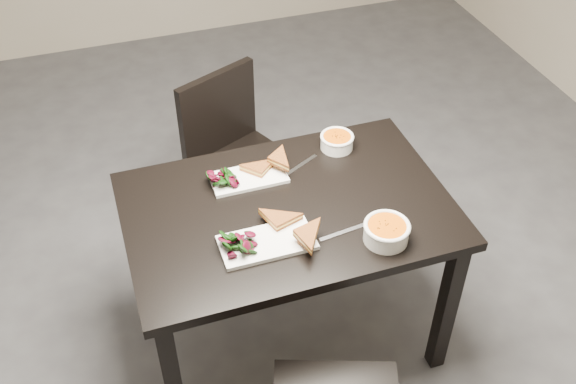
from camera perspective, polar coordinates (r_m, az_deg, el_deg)
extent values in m
plane|color=#47474C|center=(3.23, -4.68, -7.29)|extent=(5.00, 5.00, 0.00)
cube|color=black|center=(2.48, 0.00, -1.57)|extent=(1.20, 0.80, 0.04)
cube|color=black|center=(2.48, -9.75, -15.80)|extent=(0.06, 0.06, 0.71)
cube|color=black|center=(2.72, 13.37, -9.52)|extent=(0.06, 0.06, 0.71)
cube|color=black|center=(2.92, -12.33, -4.96)|extent=(0.06, 0.06, 0.71)
cube|color=black|center=(3.12, 7.43, -0.49)|extent=(0.06, 0.06, 0.71)
cube|color=black|center=(3.16, -3.59, 2.14)|extent=(0.56, 0.56, 0.04)
cube|color=black|center=(3.12, -3.79, -4.02)|extent=(0.05, 0.05, 0.41)
cube|color=black|center=(3.29, 0.99, -0.99)|extent=(0.05, 0.05, 0.41)
cube|color=black|center=(3.33, -7.79, -0.80)|extent=(0.05, 0.05, 0.41)
cube|color=black|center=(3.49, -3.11, 1.89)|extent=(0.05, 0.05, 0.41)
cube|color=black|center=(3.15, -6.02, 6.84)|extent=(0.40, 0.21, 0.40)
cube|color=white|center=(2.32, -1.79, -4.33)|extent=(0.33, 0.16, 0.02)
cylinder|color=white|center=(2.34, 8.36, -3.48)|extent=(0.16, 0.16, 0.06)
cylinder|color=#DC640A|center=(2.32, 8.42, -3.00)|extent=(0.14, 0.14, 0.02)
torus|color=white|center=(2.32, 8.44, -2.87)|extent=(0.16, 0.16, 0.02)
cube|color=silver|center=(2.37, 4.63, -3.46)|extent=(0.18, 0.04, 0.00)
cube|color=white|center=(2.58, -3.38, 1.23)|extent=(0.29, 0.15, 0.01)
cylinder|color=white|center=(2.73, 4.17, 4.22)|extent=(0.13, 0.13, 0.05)
cylinder|color=#DC640A|center=(2.72, 4.20, 4.60)|extent=(0.11, 0.11, 0.02)
torus|color=white|center=(2.71, 4.20, 4.72)|extent=(0.14, 0.14, 0.01)
cube|color=silver|center=(2.65, 1.08, 2.28)|extent=(0.17, 0.10, 0.00)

